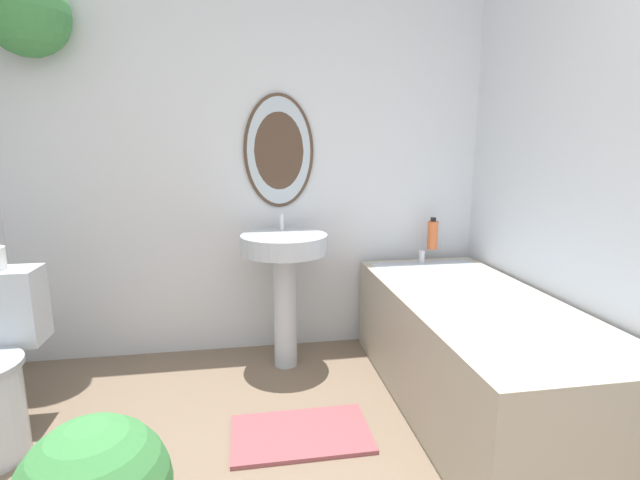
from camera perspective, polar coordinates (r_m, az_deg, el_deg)
name	(u,v)px	position (r m, az deg, el deg)	size (l,w,h in m)	color
wall_back	(225,141)	(2.87, -11.63, 11.84)	(2.98, 0.42, 2.40)	silver
wall_right	(624,167)	(2.27, 33.36, 7.49)	(0.06, 2.51, 2.40)	silver
pedestal_sink	(285,266)	(2.68, -4.38, -3.24)	(0.50, 0.50, 0.89)	silver
bathtub	(475,350)	(2.48, 18.51, -12.70)	(0.75, 1.66, 0.64)	#B2A893
shampoo_bottle	(433,235)	(3.05, 13.69, 0.66)	(0.06, 0.06, 0.20)	#DB6633
bath_mat	(301,434)	(2.27, -2.36, -22.74)	(0.62, 0.37, 0.02)	#934C51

